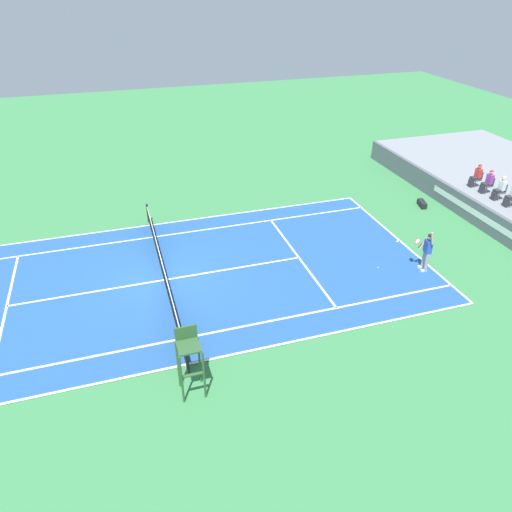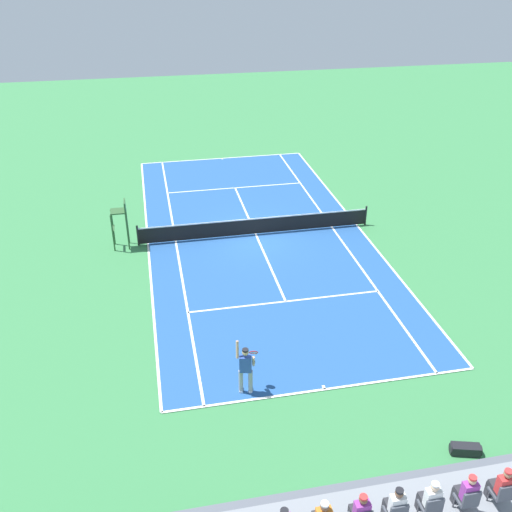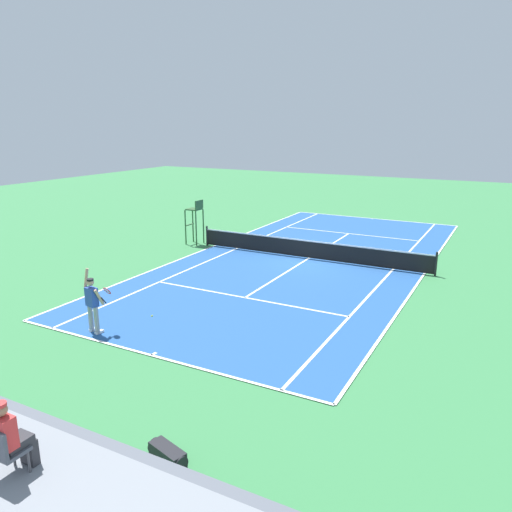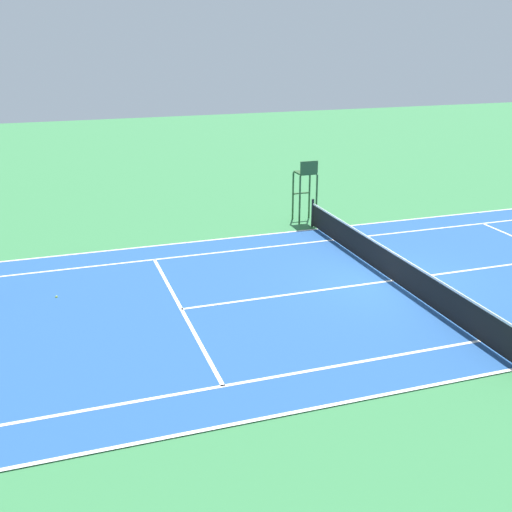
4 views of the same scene
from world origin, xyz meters
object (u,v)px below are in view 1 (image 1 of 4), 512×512
object	(u,v)px
spectator_seated_0	(476,176)
tennis_ball	(378,267)
tennis_player	(427,251)
umpire_chair	(189,354)
spectator_seated_1	(488,182)
spectator_seated_2	(500,189)
equipment_bag	(422,204)
spectator_seated_3	(512,195)

from	to	relation	value
spectator_seated_0	tennis_ball	bearing A→B (deg)	-62.69
tennis_player	umpire_chair	size ratio (longest dim) A/B	0.85
tennis_player	tennis_ball	size ratio (longest dim) A/B	30.63
spectator_seated_1	umpire_chair	distance (m)	19.73
spectator_seated_1	spectator_seated_2	bearing A→B (deg)	0.00
spectator_seated_2	umpire_chair	world-z (taller)	spectator_seated_2
tennis_player	spectator_seated_0	bearing A→B (deg)	127.90
spectator_seated_2	tennis_player	distance (m)	7.30
equipment_bag	umpire_chair	bearing A→B (deg)	-57.08
spectator_seated_1	umpire_chair	xyz separation A→B (m)	(8.19, -17.95, -0.31)
spectator_seated_0	tennis_player	xyz separation A→B (m)	(5.06, -6.49, -0.87)
spectator_seated_3	tennis_player	xyz separation A→B (m)	(2.33, -6.49, -0.87)
spectator_seated_0	tennis_player	size ratio (longest dim) A/B	0.61
umpire_chair	spectator_seated_2	bearing A→B (deg)	112.00
spectator_seated_2	tennis_player	xyz separation A→B (m)	(3.21, -6.49, -0.87)
umpire_chair	tennis_ball	bearing A→B (deg)	116.52
spectator_seated_0	spectator_seated_1	world-z (taller)	same
spectator_seated_1	equipment_bag	distance (m)	3.57
spectator_seated_1	spectator_seated_2	xyz separation A→B (m)	(0.93, 0.00, 0.00)
spectator_seated_3	equipment_bag	distance (m)	4.73
equipment_bag	tennis_ball	bearing A→B (deg)	-48.25
spectator_seated_2	tennis_ball	size ratio (longest dim) A/B	18.60
spectator_seated_3	tennis_player	world-z (taller)	spectator_seated_3
spectator_seated_3	umpire_chair	size ratio (longest dim) A/B	0.52
spectator_seated_2	tennis_ball	world-z (taller)	spectator_seated_2
tennis_ball	tennis_player	bearing A→B (deg)	69.19
spectator_seated_3	umpire_chair	xyz separation A→B (m)	(6.38, -17.95, -0.31)
tennis_ball	spectator_seated_1	bearing A→B (deg)	112.17
umpire_chair	equipment_bag	distance (m)	18.33
tennis_player	equipment_bag	bearing A→B (deg)	146.55
equipment_bag	spectator_seated_2	bearing A→B (deg)	44.12
spectator_seated_0	spectator_seated_2	xyz separation A→B (m)	(1.85, 0.00, 0.00)
spectator_seated_2	spectator_seated_3	distance (m)	0.87
spectator_seated_3	umpire_chair	distance (m)	19.05
spectator_seated_1	equipment_bag	bearing A→B (deg)	-123.91
spectator_seated_1	tennis_player	bearing A→B (deg)	-57.47
spectator_seated_1	tennis_ball	xyz separation A→B (m)	(3.42, -8.39, -1.84)
spectator_seated_2	tennis_ball	bearing A→B (deg)	-73.51
spectator_seated_0	equipment_bag	world-z (taller)	spectator_seated_0
spectator_seated_2	umpire_chair	size ratio (longest dim) A/B	0.52
tennis_player	tennis_ball	xyz separation A→B (m)	(-0.72, -1.90, -0.96)
tennis_ball	umpire_chair	bearing A→B (deg)	-63.48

